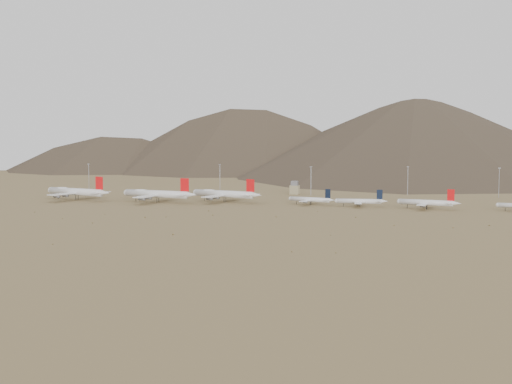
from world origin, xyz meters
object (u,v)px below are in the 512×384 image
(narrowbody_a, at_px, (311,200))
(control_tower, at_px, (295,188))
(widebody_east, at_px, (224,194))
(narrowbody_b, at_px, (360,201))
(widebody_centre, at_px, (157,194))
(widebody_west, at_px, (76,192))

(narrowbody_a, distance_m, control_tower, 92.07)
(widebody_east, distance_m, narrowbody_b, 109.05)
(widebody_centre, xyz_separation_m, control_tower, (91.54, 99.59, -1.51))
(widebody_centre, relative_size, narrowbody_b, 1.69)
(widebody_east, xyz_separation_m, narrowbody_a, (70.87, -3.78, -2.45))
(widebody_west, distance_m, narrowbody_a, 193.99)
(widebody_west, height_order, widebody_centre, widebody_west)
(narrowbody_a, relative_size, narrowbody_b, 0.96)
(widebody_east, height_order, narrowbody_b, widebody_east)
(widebody_centre, relative_size, widebody_east, 1.06)
(widebody_west, distance_m, widebody_east, 123.74)
(widebody_centre, height_order, widebody_east, widebody_centre)
(widebody_east, distance_m, control_tower, 92.70)
(widebody_east, bearing_deg, narrowbody_a, 11.60)
(widebody_west, height_order, narrowbody_a, widebody_west)
(widebody_east, relative_size, narrowbody_b, 1.59)
(narrowbody_b, bearing_deg, control_tower, 120.86)
(control_tower, bearing_deg, widebody_east, -116.11)
(widebody_centre, relative_size, narrowbody_a, 1.76)
(widebody_west, height_order, widebody_east, widebody_west)
(widebody_west, height_order, narrowbody_b, widebody_west)
(widebody_west, height_order, control_tower, widebody_west)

